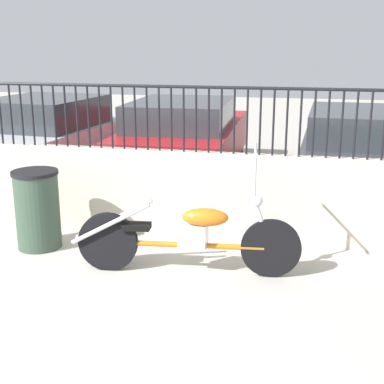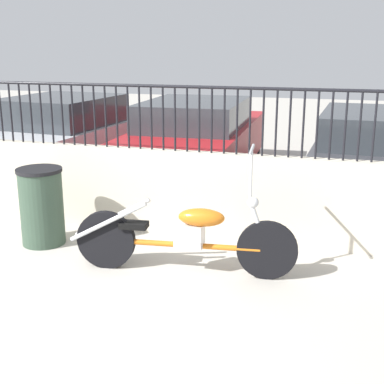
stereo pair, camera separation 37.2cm
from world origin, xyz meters
TOP-DOWN VIEW (x-y plane):
  - ground_plane at (0.00, 0.00)m, footprint 40.00×40.00m
  - low_wall at (0.00, 2.75)m, footprint 8.94×0.18m
  - fence_railing at (-0.00, 2.75)m, footprint 8.94×0.04m
  - motorcycle_orange at (0.80, 1.65)m, footprint 2.30×0.56m
  - trash_bin at (-0.93, 2.00)m, footprint 0.51×0.51m
  - car_silver at (-2.60, 5.62)m, footprint 2.23×4.29m
  - car_red at (-0.06, 5.41)m, footprint 1.87×4.43m
  - car_dark_grey at (2.79, 5.27)m, footprint 1.88×4.47m

SIDE VIEW (x-z plane):
  - ground_plane at x=0.00m, z-range 0.00..0.00m
  - motorcycle_orange at x=0.80m, z-range -0.26..1.05m
  - trash_bin at x=-0.93m, z-range 0.00..0.89m
  - low_wall at x=0.00m, z-range 0.00..1.03m
  - car_dark_grey at x=2.79m, z-range 0.01..1.31m
  - car_silver at x=-2.60m, z-range 0.01..1.33m
  - car_red at x=-0.06m, z-range 0.01..1.37m
  - fence_railing at x=0.00m, z-range 1.14..1.90m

